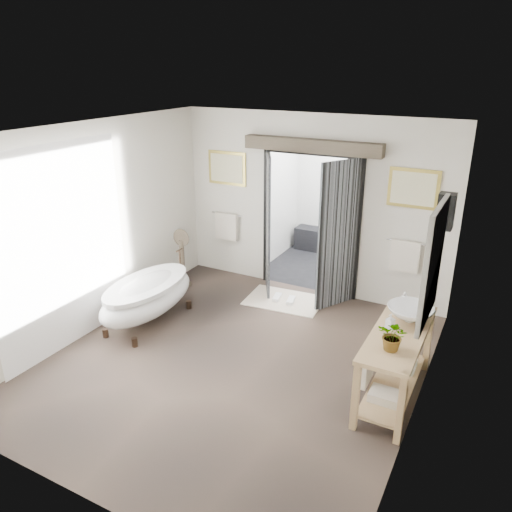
% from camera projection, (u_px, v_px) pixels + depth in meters
% --- Properties ---
extents(ground_plane, '(5.00, 5.00, 0.00)m').
position_uv_depth(ground_plane, '(234.00, 361.00, 6.45)').
color(ground_plane, brown).
extents(room_shell, '(4.52, 5.02, 2.91)m').
position_uv_depth(room_shell, '(224.00, 226.00, 5.68)').
color(room_shell, beige).
rests_on(room_shell, ground_plane).
extents(shower_room, '(2.22, 2.01, 2.51)m').
position_uv_depth(shower_room, '(340.00, 215.00, 9.40)').
color(shower_room, black).
rests_on(shower_room, ground_plane).
extents(back_wall_dressing, '(3.82, 0.76, 2.52)m').
position_uv_depth(back_wall_dressing, '(307.00, 202.00, 7.78)').
color(back_wall_dressing, black).
rests_on(back_wall_dressing, ground_plane).
extents(clawfoot_tub, '(0.80, 1.79, 0.88)m').
position_uv_depth(clawfoot_tub, '(147.00, 296.00, 7.26)').
color(clawfoot_tub, '#37271C').
rests_on(clawfoot_tub, ground_plane).
extents(vanity, '(0.57, 1.60, 0.85)m').
position_uv_depth(vanity, '(394.00, 358.00, 5.59)').
color(vanity, tan).
rests_on(vanity, ground_plane).
extents(pedestal_mirror, '(0.31, 0.20, 1.04)m').
position_uv_depth(pedestal_mirror, '(183.00, 262.00, 8.41)').
color(pedestal_mirror, '#4E4335').
rests_on(pedestal_mirror, ground_plane).
extents(rug, '(1.26, 0.90, 0.01)m').
position_uv_depth(rug, '(284.00, 300.00, 8.06)').
color(rug, beige).
rests_on(rug, ground_plane).
extents(slippers, '(0.40, 0.28, 0.05)m').
position_uv_depth(slippers, '(284.00, 299.00, 8.04)').
color(slippers, white).
rests_on(slippers, rug).
extents(basin, '(0.57, 0.57, 0.18)m').
position_uv_depth(basin, '(410.00, 314.00, 5.66)').
color(basin, white).
rests_on(basin, vanity).
extents(plant, '(0.34, 0.31, 0.33)m').
position_uv_depth(plant, '(394.00, 336.00, 5.05)').
color(plant, gray).
rests_on(plant, vanity).
extents(soap_bottle_a, '(0.11, 0.11, 0.18)m').
position_uv_depth(soap_bottle_a, '(390.00, 321.00, 5.50)').
color(soap_bottle_a, gray).
rests_on(soap_bottle_a, vanity).
extents(soap_bottle_b, '(0.14, 0.14, 0.16)m').
position_uv_depth(soap_bottle_b, '(405.00, 298.00, 6.04)').
color(soap_bottle_b, gray).
rests_on(soap_bottle_b, vanity).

